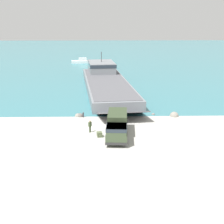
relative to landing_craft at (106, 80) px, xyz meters
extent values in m
plane|color=#B7B5AD|center=(-0.64, -26.42, -1.53)|extent=(240.00, 240.00, 0.00)
cube|color=teal|center=(-0.64, 68.09, -1.52)|extent=(240.00, 180.00, 0.01)
cube|color=gray|center=(0.30, -2.91, -0.62)|extent=(12.20, 35.90, 1.81)
cube|color=#56565B|center=(0.30, -2.91, 0.32)|extent=(11.37, 34.43, 0.08)
cube|color=gray|center=(-0.95, 9.20, 1.54)|extent=(7.02, 10.42, 2.52)
cube|color=#28333D|center=(-0.95, 9.20, 2.28)|extent=(7.20, 10.54, 0.76)
cylinder|color=#3F3F42|center=(-0.95, 9.20, 4.01)|extent=(0.16, 0.16, 2.40)
cube|color=#56565B|center=(2.39, -23.12, -0.58)|extent=(7.86, 6.21, 1.88)
cube|color=#3D4C33|center=(1.33, -30.53, -0.60)|extent=(3.04, 7.74, 1.05)
cube|color=#3D4C33|center=(1.15, -33.02, 0.37)|extent=(2.55, 2.74, 0.88)
cube|color=#28333D|center=(1.15, -33.02, 0.59)|extent=(2.62, 2.77, 0.44)
cube|color=#344129|center=(1.42, -29.24, 0.64)|extent=(2.75, 4.96, 1.42)
cube|color=#2D2D2D|center=(1.07, -34.23, -0.97)|extent=(2.59, 0.42, 0.32)
cylinder|color=black|center=(2.20, -32.94, -0.90)|extent=(0.48, 1.27, 1.25)
cylinder|color=black|center=(0.13, -32.80, -0.90)|extent=(0.48, 1.27, 1.25)
cylinder|color=black|center=(2.49, -28.80, -0.90)|extent=(0.48, 1.27, 1.25)
cylinder|color=black|center=(0.41, -28.66, -0.90)|extent=(0.48, 1.27, 1.25)
cylinder|color=black|center=(2.56, -27.71, -0.90)|extent=(0.48, 1.27, 1.25)
cylinder|color=black|center=(0.49, -27.56, -0.90)|extent=(0.48, 1.27, 1.25)
cylinder|color=#475638|center=(-2.13, -28.78, -1.12)|extent=(0.14, 0.14, 0.81)
cylinder|color=#475638|center=(-2.25, -28.91, -1.12)|extent=(0.14, 0.14, 0.81)
cube|color=#475638|center=(-2.19, -28.85, -0.40)|extent=(0.47, 0.49, 0.64)
sphere|color=tan|center=(-2.19, -28.85, 0.03)|extent=(0.22, 0.22, 0.22)
cube|color=white|center=(-6.98, 39.61, -1.11)|extent=(9.10, 3.73, 0.83)
cube|color=silver|center=(-7.64, 39.53, -0.25)|extent=(2.86, 2.16, 0.91)
cylinder|color=#333338|center=(-3.51, -22.22, -1.23)|extent=(0.22, 0.22, 0.58)
sphere|color=#333338|center=(-3.51, -22.22, -0.87)|extent=(0.26, 0.26, 0.26)
cube|color=#566042|center=(-0.92, -30.48, -1.21)|extent=(0.75, 0.85, 0.63)
sphere|color=#66605B|center=(-4.02, -21.78, -1.53)|extent=(1.00, 1.00, 1.00)
sphere|color=gray|center=(-4.40, -21.71, -1.53)|extent=(0.92, 0.92, 0.92)
sphere|color=gray|center=(7.37, -21.15, -1.53)|extent=(0.54, 0.54, 0.54)
sphere|color=gray|center=(10.50, -22.02, -1.53)|extent=(1.38, 1.38, 1.38)
camera|label=1|loc=(-0.24, -67.69, 12.85)|focal=50.00mm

